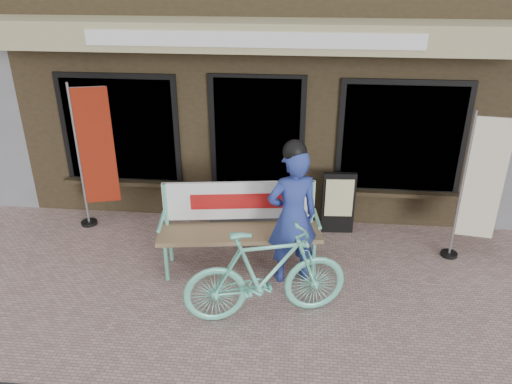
# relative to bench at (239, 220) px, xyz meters

# --- Properties ---
(ground) EXTENTS (70.00, 70.00, 0.00)m
(ground) POSITION_rel_bench_xyz_m (0.10, -0.73, -0.64)
(ground) COLOR #A7867F
(ground) RESTS_ON ground
(bench) EXTENTS (2.08, 0.80, 1.10)m
(bench) POSITION_rel_bench_xyz_m (0.00, 0.00, 0.00)
(bench) COLOR #6DD6B7
(bench) RESTS_ON ground
(person) EXTENTS (0.72, 0.60, 1.81)m
(person) POSITION_rel_bench_xyz_m (0.67, -0.26, 0.24)
(person) COLOR navy
(person) RESTS_ON ground
(bicycle) EXTENTS (1.87, 0.99, 1.08)m
(bicycle) POSITION_rel_bench_xyz_m (0.42, -1.01, -0.10)
(bicycle) COLOR #6DD6B7
(bicycle) RESTS_ON ground
(nobori_red) EXTENTS (0.63, 0.29, 2.13)m
(nobori_red) POSITION_rel_bench_xyz_m (-2.18, 0.88, 0.46)
(nobori_red) COLOR gray
(nobori_red) RESTS_ON ground
(nobori_cream) EXTENTS (0.59, 0.25, 2.00)m
(nobori_cream) POSITION_rel_bench_xyz_m (2.96, 0.43, 0.39)
(nobori_cream) COLOR gray
(nobori_cream) RESTS_ON ground
(menu_stand) EXTENTS (0.46, 0.13, 0.92)m
(menu_stand) POSITION_rel_bench_xyz_m (1.29, 0.97, -0.17)
(menu_stand) COLOR black
(menu_stand) RESTS_ON ground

